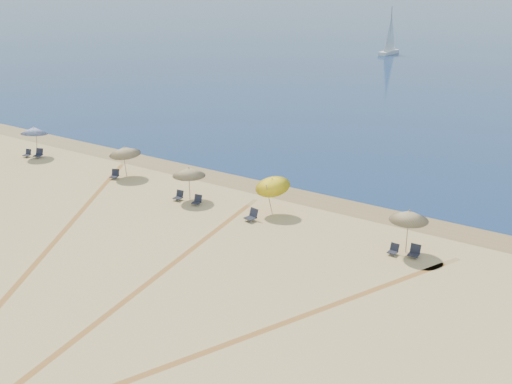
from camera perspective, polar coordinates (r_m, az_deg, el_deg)
wet_sand at (r=42.53m, az=2.95°, el=-0.03°), size 500.00×500.00×0.00m
umbrella_0 at (r=52.97m, az=-19.95°, el=5.40°), size 2.14×2.18×2.57m
umbrella_1 at (r=46.03m, az=-12.12°, el=3.78°), size 2.32×2.36×2.39m
umbrella_2 at (r=40.76m, az=-6.26°, el=1.89°), size 2.20×2.20×2.32m
umbrella_3 at (r=38.24m, az=1.50°, el=0.83°), size 2.21×2.27×2.69m
umbrella_4 at (r=34.04m, az=14.05°, el=-2.13°), size 2.12×2.14×2.55m
chair_0 at (r=53.59m, az=-20.49°, el=3.38°), size 0.62×0.68×0.61m
chair_1 at (r=53.06m, az=-19.56°, el=3.38°), size 0.80×0.87×0.73m
chair_2 at (r=46.32m, az=-12.99°, el=1.59°), size 0.77×0.82×0.67m
chair_3 at (r=41.41m, az=-7.19°, el=-0.36°), size 0.57×0.66×0.63m
chair_4 at (r=40.47m, az=-5.49°, el=-0.79°), size 0.62×0.70×0.64m
chair_5 at (r=37.84m, az=-0.38°, el=-2.19°), size 0.74×0.83×0.74m
chair_6 at (r=34.46m, az=12.68°, el=-5.26°), size 0.51×0.59×0.59m
chair_7 at (r=34.42m, az=14.53°, el=-5.39°), size 0.59×0.68×0.68m
sailboat_1 at (r=109.71m, az=12.35°, el=13.65°), size 1.74×5.38×7.88m
tire_tracks at (r=31.06m, az=-11.89°, el=-8.78°), size 52.36×41.78×0.00m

